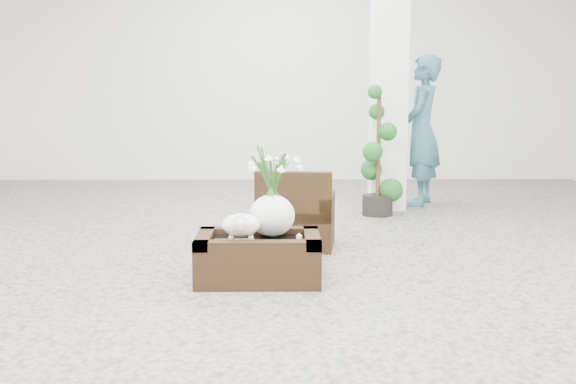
{
  "coord_description": "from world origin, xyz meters",
  "views": [
    {
      "loc": [
        -0.07,
        -5.44,
        1.4
      ],
      "look_at": [
        0.0,
        -0.1,
        0.62
      ],
      "focal_mm": 44.07,
      "sensor_mm": 36.0,
      "label": 1
    }
  ],
  "objects": [
    {
      "name": "ground",
      "position": [
        0.0,
        0.0,
        0.0
      ],
      "size": [
        11.0,
        11.0,
        0.0
      ],
      "primitive_type": "plane",
      "color": "gray",
      "rests_on": "ground"
    },
    {
      "name": "column",
      "position": [
        1.2,
        2.8,
        1.75
      ],
      "size": [
        0.4,
        0.4,
        3.5
      ],
      "primitive_type": "cube",
      "color": "white",
      "rests_on": "ground"
    },
    {
      "name": "coffee_table",
      "position": [
        -0.22,
        -0.38,
        0.16
      ],
      "size": [
        0.9,
        0.6,
        0.31
      ],
      "primitive_type": "cube",
      "color": "#32200E",
      "rests_on": "ground"
    },
    {
      "name": "sheep_figurine",
      "position": [
        -0.34,
        -0.48,
        0.42
      ],
      "size": [
        0.28,
        0.23,
        0.21
      ],
      "primitive_type": "ellipsoid",
      "color": "white",
      "rests_on": "coffee_table"
    },
    {
      "name": "planter_narcissus",
      "position": [
        -0.12,
        -0.28,
        0.71
      ],
      "size": [
        0.44,
        0.44,
        0.8
      ],
      "primitive_type": null,
      "color": "white",
      "rests_on": "coffee_table"
    },
    {
      "name": "tealight",
      "position": [
        0.08,
        -0.36,
        0.33
      ],
      "size": [
        0.04,
        0.04,
        0.03
      ],
      "primitive_type": "cylinder",
      "color": "white",
      "rests_on": "coffee_table"
    },
    {
      "name": "armchair",
      "position": [
        0.09,
        0.78,
        0.35
      ],
      "size": [
        0.73,
        0.71,
        0.7
      ],
      "primitive_type": "cube",
      "rotation": [
        0.0,
        0.0,
        3.02
      ],
      "color": "#32200E",
      "rests_on": "ground"
    },
    {
      "name": "topiary",
      "position": [
        1.03,
        2.34,
        0.71
      ],
      "size": [
        0.38,
        0.38,
        1.42
      ],
      "primitive_type": null,
      "color": "#174A19",
      "rests_on": "ground"
    },
    {
      "name": "shopper",
      "position": [
        1.65,
        3.07,
        0.9
      ],
      "size": [
        0.64,
        0.77,
        1.81
      ],
      "primitive_type": "imported",
      "rotation": [
        0.0,
        0.0,
        -1.94
      ],
      "color": "#346674",
      "rests_on": "ground"
    }
  ]
}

